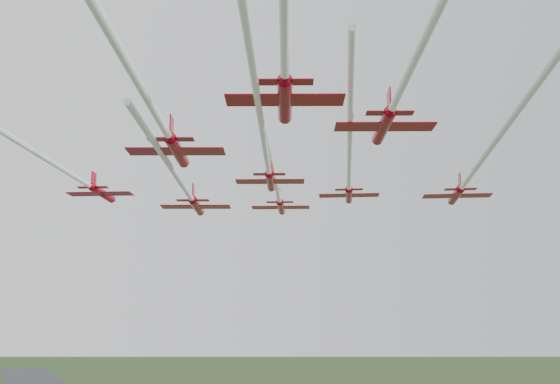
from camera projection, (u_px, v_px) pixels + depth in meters
name	position (u px, v px, depth m)	size (l,w,h in m)	color
jet_lead	(277.00, 190.00, 97.22)	(25.29, 51.95, 2.70)	#A70115
jet_row2_left	(186.00, 190.00, 87.43)	(21.94, 48.27, 2.88)	#A70115
jet_row2_right	(349.00, 169.00, 85.36)	(30.32, 56.09, 2.57)	#A70115
jet_row3_left	(39.00, 154.00, 67.46)	(31.04, 60.48, 2.37)	#A70115
jet_row3_mid	(266.00, 154.00, 72.03)	(23.07, 49.60, 2.47)	#A70115
jet_row3_right	(484.00, 157.00, 65.55)	(32.36, 58.68, 2.39)	#A70115
jet_row4_left	(160.00, 120.00, 59.24)	(21.02, 45.95, 2.86)	#A70115
jet_row4_right	(405.00, 81.00, 55.20)	(23.55, 51.54, 2.86)	#A70115
jet_trail_solo	(285.00, 13.00, 40.83)	(26.47, 58.61, 2.83)	#A70115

